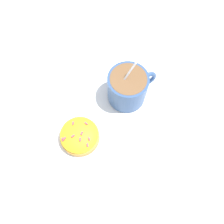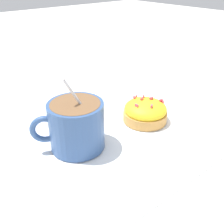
% 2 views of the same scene
% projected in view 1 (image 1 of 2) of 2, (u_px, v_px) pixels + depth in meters
% --- Properties ---
extents(ground_plane, '(3.00, 3.00, 0.00)m').
position_uv_depth(ground_plane, '(107.00, 119.00, 0.47)').
color(ground_plane, silver).
extents(paper_napkin, '(0.32, 0.33, 0.00)m').
position_uv_depth(paper_napkin, '(107.00, 118.00, 0.47)').
color(paper_napkin, white).
rests_on(paper_napkin, ground_plane).
extents(coffee_cup, '(0.11, 0.08, 0.11)m').
position_uv_depth(coffee_cup, '(127.00, 86.00, 0.45)').
color(coffee_cup, '#335184').
rests_on(coffee_cup, paper_napkin).
extents(frosted_pastry, '(0.08, 0.08, 0.04)m').
position_uv_depth(frosted_pastry, '(79.00, 135.00, 0.44)').
color(frosted_pastry, '#D19347').
rests_on(frosted_pastry, paper_napkin).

